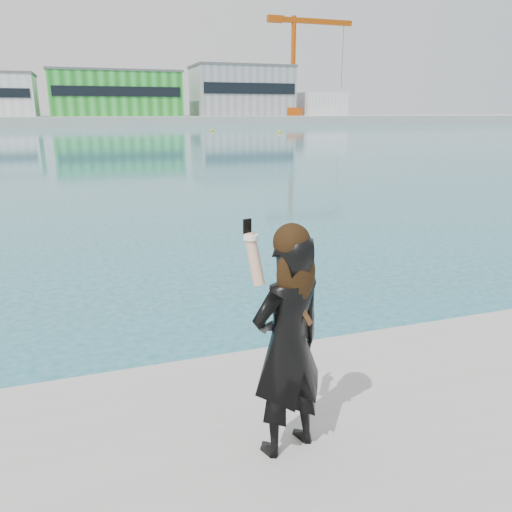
{
  "coord_description": "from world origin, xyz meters",
  "views": [
    {
      "loc": [
        -0.73,
        -3.55,
        3.23
      ],
      "look_at": [
        0.52,
        0.11,
        2.1
      ],
      "focal_mm": 35.0,
      "sensor_mm": 36.0,
      "label": 1
    }
  ],
  "objects": [
    {
      "name": "ancillary_shed",
      "position": [
        62.0,
        126.0,
        5.0
      ],
      "size": [
        12.0,
        10.0,
        6.0
      ],
      "primitive_type": "cube",
      "color": "silver",
      "rests_on": "far_quay"
    },
    {
      "name": "far_quay",
      "position": [
        0.0,
        130.0,
        1.0
      ],
      "size": [
        320.0,
        40.0,
        2.0
      ],
      "primitive_type": "cube",
      "color": "#9E9E99",
      "rests_on": "ground"
    },
    {
      "name": "woman",
      "position": [
        0.52,
        -0.59,
        1.68
      ],
      "size": [
        0.69,
        0.55,
        1.75
      ],
      "rotation": [
        0.0,
        0.0,
        3.44
      ],
      "color": "black",
      "rests_on": "near_quay"
    },
    {
      "name": "dock_crane",
      "position": [
        53.2,
        122.0,
        15.07
      ],
      "size": [
        23.0,
        4.0,
        24.0
      ],
      "color": "#C94B0B",
      "rests_on": "far_quay"
    },
    {
      "name": "warehouse_green",
      "position": [
        8.0,
        127.98,
        7.26
      ],
      "size": [
        30.6,
        16.36,
        10.5
      ],
      "color": "#208323",
      "rests_on": "far_quay"
    },
    {
      "name": "flagpole_right",
      "position": [
        22.09,
        121.0,
        6.54
      ],
      "size": [
        1.28,
        0.16,
        8.0
      ],
      "color": "silver",
      "rests_on": "far_quay"
    },
    {
      "name": "buoy_near",
      "position": [
        28.2,
        70.09,
        0.0
      ],
      "size": [
        0.5,
        0.5,
        0.5
      ],
      "primitive_type": "sphere",
      "color": "yellow",
      "rests_on": "ground"
    },
    {
      "name": "warehouse_grey_right",
      "position": [
        40.0,
        127.98,
        8.26
      ],
      "size": [
        25.5,
        15.35,
        12.5
      ],
      "color": "gray",
      "rests_on": "far_quay"
    },
    {
      "name": "buoy_extra",
      "position": [
        19.69,
        78.81,
        0.0
      ],
      "size": [
        0.5,
        0.5,
        0.5
      ],
      "primitive_type": "sphere",
      "color": "yellow",
      "rests_on": "ground"
    },
    {
      "name": "ground",
      "position": [
        0.0,
        0.0,
        0.0
      ],
      "size": [
        500.0,
        500.0,
        0.0
      ],
      "primitive_type": "plane",
      "color": "#165F68",
      "rests_on": "ground"
    }
  ]
}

